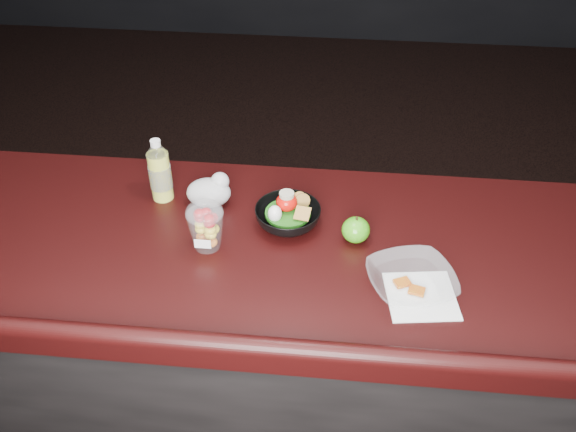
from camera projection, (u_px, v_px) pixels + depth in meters
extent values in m
cube|color=black|center=(289.00, 374.00, 1.98)|extent=(4.00, 0.65, 0.98)
cube|color=black|center=(289.00, 251.00, 1.66)|extent=(4.06, 0.71, 0.04)
cylinder|color=#D0D737|center=(160.00, 176.00, 1.77)|extent=(0.06, 0.06, 0.15)
cylinder|color=white|center=(160.00, 176.00, 1.77)|extent=(0.06, 0.06, 0.15)
cone|color=white|center=(156.00, 150.00, 1.71)|extent=(0.06, 0.06, 0.03)
cylinder|color=white|center=(155.00, 143.00, 1.70)|extent=(0.03, 0.03, 0.02)
cylinder|color=#072D99|center=(160.00, 176.00, 1.77)|extent=(0.06, 0.06, 0.07)
ellipsoid|color=white|center=(204.00, 212.00, 1.58)|extent=(0.10, 0.10, 0.05)
ellipsoid|color=#2A890F|center=(356.00, 230.00, 1.65)|extent=(0.07, 0.07, 0.07)
cylinder|color=black|center=(357.00, 219.00, 1.62)|extent=(0.01, 0.01, 0.01)
ellipsoid|color=silver|center=(209.00, 193.00, 1.77)|extent=(0.12, 0.10, 0.07)
sphere|color=silver|center=(220.00, 181.00, 1.76)|extent=(0.05, 0.05, 0.05)
imported|color=black|center=(288.00, 217.00, 1.70)|extent=(0.23, 0.23, 0.05)
cylinder|color=#0F470C|center=(288.00, 213.00, 1.69)|extent=(0.12, 0.12, 0.01)
ellipsoid|color=red|center=(287.00, 202.00, 1.69)|extent=(0.06, 0.06, 0.05)
cylinder|color=beige|center=(287.00, 195.00, 1.67)|extent=(0.04, 0.04, 0.01)
ellipsoid|color=white|center=(275.00, 214.00, 1.66)|extent=(0.04, 0.04, 0.05)
imported|color=silver|center=(411.00, 282.00, 1.51)|extent=(0.26, 0.26, 0.05)
cube|color=#990F0C|center=(402.00, 282.00, 1.53)|extent=(0.05, 0.04, 0.01)
cube|color=#990F0C|center=(417.00, 290.00, 1.51)|extent=(0.04, 0.04, 0.01)
cube|color=white|center=(421.00, 296.00, 1.51)|extent=(0.18, 0.18, 0.00)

